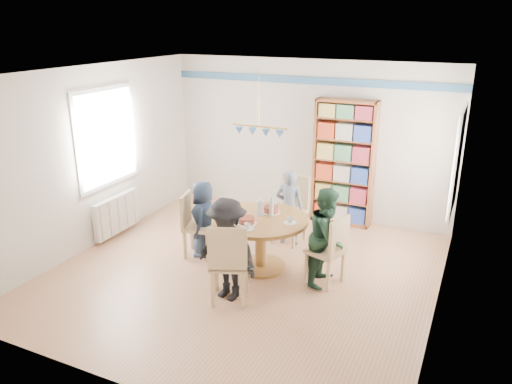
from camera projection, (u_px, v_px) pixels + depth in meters
The scene contains 14 objects.
ground at pixel (244, 272), 6.89m from camera, with size 5.00×5.00×0.00m, color tan.
room_shell at pixel (253, 141), 7.19m from camera, with size 5.00×5.00×5.00m.
radiator at pixel (117, 214), 8.00m from camera, with size 0.12×1.00×0.60m.
dining_table at pixel (261, 231), 6.85m from camera, with size 1.30×1.30×0.75m.
chair_left at pixel (194, 222), 7.26m from camera, with size 0.51×0.51×0.94m.
chair_right at pixel (331, 248), 6.42m from camera, with size 0.53×0.53×0.96m.
chair_far at pixel (292, 206), 7.73m from camera, with size 0.52×0.52×1.05m.
chair_near at pixel (229, 260), 5.97m from camera, with size 0.60×0.60×1.05m.
person_left at pixel (204, 219), 7.25m from camera, with size 0.55×0.36×1.13m, color #1A2639.
person_right at pixel (327, 237), 6.43m from camera, with size 0.64×0.50×1.31m, color #1A3524.
person_far at pixel (289, 207), 7.61m from camera, with size 0.43×0.29×1.19m, color gray.
person_near at pixel (227, 250), 6.06m from camera, with size 0.85×0.49×1.32m, color black.
bookshelf at pixel (344, 164), 8.27m from camera, with size 1.00×0.30×2.10m.
tableware at pixel (260, 213), 6.79m from camera, with size 1.02×1.02×0.27m.
Camera 1 is at (2.75, -5.49, 3.31)m, focal length 35.00 mm.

